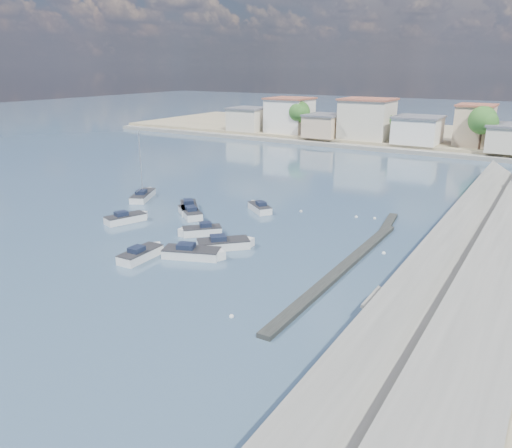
% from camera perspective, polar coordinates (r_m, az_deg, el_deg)
% --- Properties ---
extents(ground, '(400.00, 400.00, 0.00)m').
position_cam_1_polar(ground, '(71.87, 13.67, 4.00)').
color(ground, '#2F445F').
rests_on(ground, ground).
extents(seawall_walkway, '(5.00, 90.00, 1.80)m').
position_cam_1_polar(seawall_walkway, '(42.74, 25.93, -5.50)').
color(seawall_walkway, slate).
rests_on(seawall_walkway, ground).
extents(breakwater, '(2.00, 31.02, 0.35)m').
position_cam_1_polar(breakwater, '(44.93, 11.00, -3.86)').
color(breakwater, black).
rests_on(breakwater, ground).
extents(far_shore_land, '(160.00, 40.00, 1.40)m').
position_cam_1_polar(far_shore_land, '(121.60, 21.56, 9.09)').
color(far_shore_land, gray).
rests_on(far_shore_land, ground).
extents(far_shore_quay, '(160.00, 2.50, 0.80)m').
position_cam_1_polar(far_shore_quay, '(101.25, 19.29, 7.64)').
color(far_shore_quay, slate).
rests_on(far_shore_quay, ground).
extents(far_town, '(113.01, 12.80, 8.35)m').
position_cam_1_polar(far_town, '(104.79, 26.06, 9.67)').
color(far_town, beige).
rests_on(far_town, far_shore_land).
extents(shore_trees, '(74.56, 38.32, 7.92)m').
position_cam_1_polar(shore_trees, '(96.23, 24.15, 10.13)').
color(shore_trees, '#38281E').
rests_on(shore_trees, ground).
extents(motorboat_a, '(1.91, 4.91, 1.48)m').
position_cam_1_polar(motorboat_a, '(45.62, -12.87, -3.37)').
color(motorboat_a, silver).
rests_on(motorboat_a, ground).
extents(motorboat_b, '(4.84, 4.77, 1.48)m').
position_cam_1_polar(motorboat_b, '(47.00, -3.43, -2.30)').
color(motorboat_b, silver).
rests_on(motorboat_b, ground).
extents(motorboat_c, '(4.68, 4.11, 1.48)m').
position_cam_1_polar(motorboat_c, '(57.39, -7.60, 1.31)').
color(motorboat_c, silver).
rests_on(motorboat_c, ground).
extents(motorboat_d, '(3.86, 3.86, 1.48)m').
position_cam_1_polar(motorboat_d, '(50.80, -6.45, -0.83)').
color(motorboat_d, silver).
rests_on(motorboat_d, ground).
extents(motorboat_e, '(3.11, 4.86, 1.48)m').
position_cam_1_polar(motorboat_e, '(56.46, -14.48, 0.62)').
color(motorboat_e, silver).
rests_on(motorboat_e, ground).
extents(motorboat_f, '(4.03, 3.55, 1.48)m').
position_cam_1_polar(motorboat_f, '(58.79, 0.35, 1.87)').
color(motorboat_f, silver).
rests_on(motorboat_f, ground).
extents(motorboat_g, '(4.62, 4.87, 1.48)m').
position_cam_1_polar(motorboat_g, '(58.90, -7.66, 1.74)').
color(motorboat_g, silver).
rests_on(motorboat_g, ground).
extents(motorboat_h, '(5.65, 3.71, 1.48)m').
position_cam_1_polar(motorboat_h, '(44.93, -7.02, -3.37)').
color(motorboat_h, silver).
rests_on(motorboat_h, ground).
extents(sailboat, '(4.14, 5.87, 9.00)m').
position_cam_1_polar(sailboat, '(65.92, -12.73, 3.22)').
color(sailboat, silver).
rests_on(sailboat, ground).
extents(mooring_buoys, '(17.14, 27.60, 0.33)m').
position_cam_1_polar(mooring_buoys, '(48.04, 9.78, -2.50)').
color(mooring_buoys, white).
rests_on(mooring_buoys, ground).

